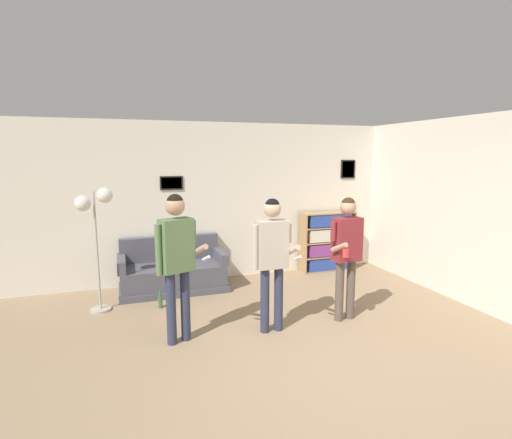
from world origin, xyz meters
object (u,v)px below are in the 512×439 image
object	(u,v)px
couch	(173,273)
bookshelf	(328,242)
floor_lamp	(95,215)
person_player_foreground_left	(177,252)
person_watcher_holding_cup	(347,246)
person_player_foreground_center	(272,251)
bottle_on_floor	(160,301)

from	to	relation	value
couch	bookshelf	bearing A→B (deg)	4.00
couch	floor_lamp	xyz separation A→B (m)	(-1.07, -0.57, 1.07)
couch	person_player_foreground_left	bearing A→B (deg)	-94.84
floor_lamp	person_watcher_holding_cup	xyz separation A→B (m)	(3.07, -1.35, -0.36)
bookshelf	person_player_foreground_center	bearing A→B (deg)	-131.98
person_player_foreground_left	bottle_on_floor	size ratio (longest dim) A/B	6.94
couch	floor_lamp	size ratio (longest dim) A/B	0.97
person_player_foreground_center	bottle_on_floor	world-z (taller)	person_player_foreground_center
bookshelf	person_player_foreground_left	bearing A→B (deg)	-145.71
bookshelf	floor_lamp	bearing A→B (deg)	-168.94
person_watcher_holding_cup	person_player_foreground_left	bearing A→B (deg)	178.92
floor_lamp	bottle_on_floor	distance (m)	1.50
floor_lamp	person_watcher_holding_cup	world-z (taller)	floor_lamp
floor_lamp	person_player_foreground_center	xyz separation A→B (m)	(2.03, -1.38, -0.35)
floor_lamp	bottle_on_floor	xyz separation A→B (m)	(0.80, -0.17, -1.26)
bookshelf	person_player_foreground_left	world-z (taller)	person_player_foreground_left
person_player_foreground_center	bottle_on_floor	xyz separation A→B (m)	(-1.23, 1.21, -0.91)
bottle_on_floor	person_watcher_holding_cup	bearing A→B (deg)	-27.53
person_player_foreground_center	person_watcher_holding_cup	size ratio (longest dim) A/B	1.02
person_player_foreground_left	bottle_on_floor	distance (m)	1.50
person_player_foreground_left	person_watcher_holding_cup	xyz separation A→B (m)	(2.16, -0.04, -0.08)
couch	floor_lamp	distance (m)	1.62
bookshelf	person_player_foreground_center	xyz separation A→B (m)	(-1.94, -2.15, 0.46)
person_player_foreground_center	person_watcher_holding_cup	xyz separation A→B (m)	(1.04, 0.03, -0.02)
bookshelf	bottle_on_floor	world-z (taller)	bookshelf
floor_lamp	person_player_foreground_center	size ratio (longest dim) A/B	1.04
floor_lamp	person_player_foreground_left	xyz separation A→B (m)	(0.91, -1.31, -0.29)
person_player_foreground_left	person_watcher_holding_cup	bearing A→B (deg)	-1.08
couch	bottle_on_floor	bearing A→B (deg)	-110.04
person_player_foreground_left	person_watcher_holding_cup	size ratio (longest dim) A/B	1.07
couch	person_player_foreground_center	bearing A→B (deg)	-63.76
person_player_foreground_left	person_player_foreground_center	world-z (taller)	person_player_foreground_left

